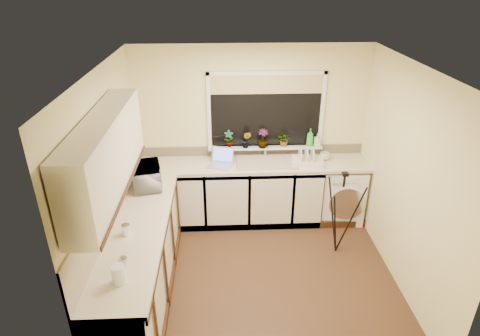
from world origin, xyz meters
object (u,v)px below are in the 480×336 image
at_px(plant_c, 263,138).
at_px(cup_left, 123,262).
at_px(tripod, 340,213).
at_px(plant_a, 229,139).
at_px(dish_rack, 307,162).
at_px(soap_bottle_clear, 317,140).
at_px(kettle, 152,183).
at_px(microwave, 147,176).
at_px(cup_back, 325,156).
at_px(laptop, 221,161).
at_px(washing_machine, 341,192).
at_px(plant_b, 246,140).
at_px(plant_d, 285,140).
at_px(soap_bottle_green, 310,137).
at_px(steel_jar, 126,230).
at_px(glass_jug, 119,274).

bearing_deg(plant_c, cup_left, -122.93).
xyz_separation_m(tripod, plant_a, (-1.35, 1.03, 0.60)).
relative_size(dish_rack, soap_bottle_clear, 2.30).
bearing_deg(cup_left, kettle, 87.70).
distance_m(microwave, cup_back, 2.44).
bearing_deg(laptop, tripod, -11.03).
bearing_deg(washing_machine, cup_left, -136.03).
height_order(plant_b, plant_d, plant_b).
xyz_separation_m(tripod, soap_bottle_clear, (-0.11, 1.01, 0.57)).
bearing_deg(soap_bottle_green, soap_bottle_clear, -8.80).
xyz_separation_m(plant_c, cup_left, (-1.47, -2.27, -0.24)).
height_order(tripod, plant_c, plant_c).
height_order(plant_a, cup_back, plant_a).
bearing_deg(laptop, microwave, -130.91).
relative_size(steel_jar, plant_b, 0.48).
bearing_deg(plant_a, microwave, -141.30).
xyz_separation_m(microwave, cup_left, (0.02, -1.49, -0.09)).
xyz_separation_m(kettle, tripod, (2.30, -0.10, -0.43)).
distance_m(laptop, kettle, 1.07).
height_order(tripod, soap_bottle_green, soap_bottle_green).
bearing_deg(steel_jar, microwave, 87.21).
bearing_deg(steel_jar, washing_machine, 31.02).
relative_size(kettle, soap_bottle_clear, 1.03).
relative_size(dish_rack, glass_jug, 2.49).
bearing_deg(plant_b, plant_a, 171.03).
bearing_deg(microwave, plant_a, -64.21).
relative_size(kettle, soap_bottle_green, 0.75).
relative_size(kettle, plant_a, 0.77).
distance_m(steel_jar, cup_left, 0.48).
distance_m(dish_rack, plant_d, 0.45).
bearing_deg(soap_bottle_green, plant_b, -177.74).
distance_m(dish_rack, microwave, 2.15).
relative_size(microwave, plant_b, 2.00).
relative_size(tripod, cup_left, 12.81).
distance_m(glass_jug, cup_left, 0.23).
height_order(plant_b, cup_left, plant_b).
relative_size(tripod, microwave, 2.33).
bearing_deg(kettle, tripod, -2.57).
relative_size(steel_jar, cup_left, 1.31).
distance_m(laptop, cup_back, 1.44).
relative_size(tripod, steel_jar, 9.76).
relative_size(laptop, plant_d, 1.89).
bearing_deg(steel_jar, cup_left, -81.96).
bearing_deg(dish_rack, plant_c, 166.06).
distance_m(washing_machine, tripod, 0.86).
xyz_separation_m(microwave, plant_a, (1.02, 0.82, 0.14)).
height_order(laptop, plant_d, plant_d).
relative_size(dish_rack, microwave, 0.87).
bearing_deg(microwave, dish_rack, -88.43).
distance_m(steel_jar, microwave, 1.02).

